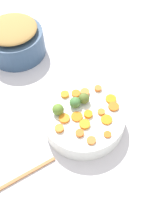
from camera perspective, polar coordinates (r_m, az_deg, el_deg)
name	(u,v)px	position (r m, az deg, el deg)	size (l,w,h in m)	color
tabletop	(74,127)	(0.89, -2.33, -3.65)	(2.40, 2.40, 0.02)	silver
serving_bowl_carrots	(84,119)	(0.85, 0.00, -1.70)	(0.29, 0.29, 0.07)	white
metal_pot	(16,43)	(1.13, -15.75, 15.34)	(0.25, 0.25, 0.11)	#344E6E
stuffing_mound	(12,29)	(1.08, -16.67, 18.24)	(0.21, 0.21, 0.04)	#B68C4A
carrot_slice_0	(88,114)	(0.82, 1.00, -0.45)	(0.03, 0.03, 0.01)	orange
carrot_slice_1	(91,140)	(0.77, 1.73, -6.71)	(0.03, 0.03, 0.01)	orange
carrot_slice_2	(85,92)	(0.87, 0.20, 4.64)	(0.03, 0.03, 0.01)	orange
carrot_slice_3	(107,134)	(0.78, 5.53, -5.27)	(0.02, 0.02, 0.01)	orange
carrot_slice_4	(80,133)	(0.78, -1.01, -5.01)	(0.03, 0.03, 0.01)	orange
carrot_slice_5	(65,94)	(0.87, -4.52, 4.13)	(0.03, 0.03, 0.01)	orange
carrot_slice_6	(76,93)	(0.87, -1.91, 4.38)	(0.03, 0.03, 0.01)	orange
carrot_slice_7	(107,120)	(0.81, 5.32, -1.80)	(0.04, 0.04, 0.01)	orange
carrot_slice_8	(114,107)	(0.84, 6.97, 1.28)	(0.04, 0.04, 0.01)	orange
carrot_slice_9	(98,89)	(0.88, 3.31, 5.53)	(0.03, 0.03, 0.01)	orange
carrot_slice_10	(64,118)	(0.81, -4.63, -1.50)	(0.04, 0.04, 0.01)	orange
carrot_slice_11	(85,124)	(0.80, 0.18, -2.89)	(0.04, 0.04, 0.01)	orange
carrot_slice_12	(77,117)	(0.81, -1.68, -1.10)	(0.04, 0.04, 0.01)	orange
carrot_slice_13	(111,99)	(0.86, 6.34, 3.06)	(0.04, 0.04, 0.01)	orange
carrot_slice_14	(101,112)	(0.82, 4.08, 0.01)	(0.03, 0.03, 0.01)	orange
carrot_slice_15	(59,128)	(0.79, -5.82, -3.87)	(0.03, 0.03, 0.01)	orange
brussels_sprout_0	(84,98)	(0.84, -0.02, 3.22)	(0.04, 0.04, 0.04)	#586E2B
brussels_sprout_1	(58,109)	(0.81, -6.12, 0.59)	(0.04, 0.04, 0.04)	olive
brussels_sprout_2	(75,103)	(0.83, -2.12, 2.24)	(0.04, 0.04, 0.04)	#4A8440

